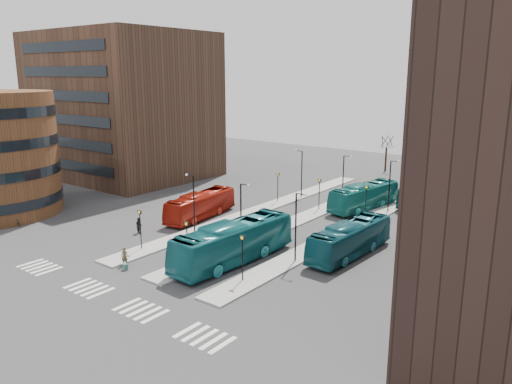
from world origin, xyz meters
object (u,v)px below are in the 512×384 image
Objects in this scene: commuter_c at (228,242)px; bicycle_far at (17,222)px; teal_bus_d at (427,193)px; red_bus at (201,205)px; suitcase at (125,267)px; commuter_a at (139,225)px; teal_bus_b at (364,196)px; teal_bus_c at (350,239)px; commuter_b at (236,246)px; teal_bus_a at (234,242)px; traveller at (125,256)px.

commuter_c is 1.19× the size of bicycle_far.
commuter_c is (-8.70, -27.73, -0.59)m from teal_bus_d.
red_bus is at bearing -121.87° from commuter_c.
suitcase is 9.95m from commuter_a.
teal_bus_d is 6.67× the size of commuter_a.
teal_bus_b is 1.03× the size of teal_bus_d.
red_bus is 11.69m from commuter_c.
teal_bus_d is 29.07m from commuter_c.
teal_bus_c is 35.28m from bicycle_far.
commuter_a is (-20.07, -7.30, -0.71)m from teal_bus_c.
teal_bus_d is 28.81m from commuter_b.
teal_bus_a is 1.18× the size of teal_bus_c.
bicycle_far is (-13.61, -14.24, -1.06)m from red_bus.
traveller is (-13.50, -35.62, -0.71)m from teal_bus_d.
teal_bus_a reaches higher than teal_bus_c.
commuter_b reaches higher than suitcase.
teal_bus_a is at bearing 15.40° from traveller.
commuter_a is (-1.17, -7.88, -0.65)m from red_bus.
commuter_b is 0.84× the size of commuter_c.
bicycle_far is at bearing -69.36° from commuter_c.
red_bus is at bearing 81.34° from traveller.
commuter_b is (-7.81, -27.73, -0.74)m from teal_bus_d.
red_bus is 7.99m from commuter_a.
teal_bus_c is 7.08× the size of bicycle_far.
teal_bus_b is 7.25× the size of commuter_b.
commuter_a is at bearing -113.18° from teal_bus_b.
teal_bus_c reaches higher than teal_bus_d.
commuter_a is (-6.84, 7.21, 0.55)m from suitcase.
bicycle_far is (-24.15, -7.67, -0.37)m from commuter_b.
bicycle_far is (-25.29, -6.06, -1.39)m from teal_bus_a.
suitcase is at bearing -129.51° from teal_bus_c.
teal_bus_d reaches higher than commuter_b.
teal_bus_b is 8.41m from teal_bus_d.
commuter_a is at bearing 83.21° from commuter_b.
teal_bus_b is (1.33, 22.84, -0.24)m from teal_bus_a.
red_bus is 18.90m from teal_bus_c.
red_bus is at bearing -178.92° from teal_bus_c.
teal_bus_a reaches higher than bicycle_far.
red_bus is 19.60m from teal_bus_b.
teal_bus_d reaches higher than traveller.
commuter_a reaches higher than suitcase.
teal_bus_c is (7.22, 7.61, -0.27)m from teal_bus_a.
suitcase is 30.66m from teal_bus_b.
commuter_a is at bearing -80.72° from commuter_c.
traveller is at bearing -81.57° from bicycle_far.
commuter_c is (9.65, -6.57, -0.54)m from red_bus.
teal_bus_d reaches higher than red_bus.
teal_bus_a is 7.91× the size of commuter_a.
teal_bus_d is at bearing 80.08° from teal_bus_a.
teal_bus_d is at bearing 87.03° from suitcase.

